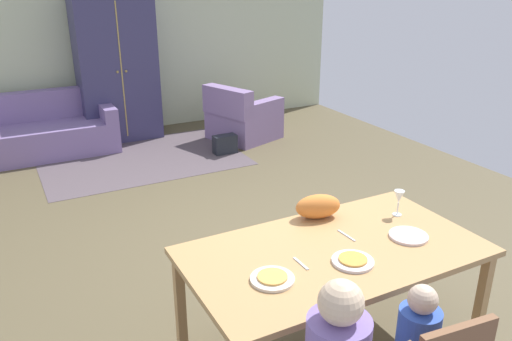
% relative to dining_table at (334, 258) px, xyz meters
% --- Properties ---
extents(ground_plane, '(7.23, 6.77, 0.02)m').
position_rel_dining_table_xyz_m(ground_plane, '(0.13, 2.22, -0.70)').
color(ground_plane, brown).
extents(back_wall, '(7.23, 0.10, 2.70)m').
position_rel_dining_table_xyz_m(back_wall, '(0.13, 5.66, 0.66)').
color(back_wall, beige).
rests_on(back_wall, ground_plane).
extents(dining_table, '(1.86, 1.02, 0.76)m').
position_rel_dining_table_xyz_m(dining_table, '(0.00, 0.00, 0.00)').
color(dining_table, tan).
rests_on(dining_table, ground_plane).
extents(plate_near_man, '(0.25, 0.25, 0.02)m').
position_rel_dining_table_xyz_m(plate_near_man, '(-0.51, -0.12, 0.07)').
color(plate_near_man, '#EFE4D0').
rests_on(plate_near_man, dining_table).
extents(pizza_near_man, '(0.17, 0.17, 0.01)m').
position_rel_dining_table_xyz_m(pizza_near_man, '(-0.51, -0.12, 0.09)').
color(pizza_near_man, '#E3A54C').
rests_on(pizza_near_man, plate_near_man).
extents(plate_near_child, '(0.25, 0.25, 0.02)m').
position_rel_dining_table_xyz_m(plate_near_child, '(0.00, -0.18, 0.07)').
color(plate_near_child, silver).
rests_on(plate_near_child, dining_table).
extents(pizza_near_child, '(0.17, 0.17, 0.01)m').
position_rel_dining_table_xyz_m(pizza_near_child, '(0.00, -0.18, 0.09)').
color(pizza_near_child, gold).
rests_on(pizza_near_child, plate_near_child).
extents(plate_near_woman, '(0.25, 0.25, 0.02)m').
position_rel_dining_table_xyz_m(plate_near_woman, '(0.51, -0.10, 0.07)').
color(plate_near_woman, silver).
rests_on(plate_near_woman, dining_table).
extents(wine_glass, '(0.07, 0.07, 0.19)m').
position_rel_dining_table_xyz_m(wine_glass, '(0.67, 0.18, 0.20)').
color(wine_glass, silver).
rests_on(wine_glass, dining_table).
extents(fork, '(0.02, 0.15, 0.01)m').
position_rel_dining_table_xyz_m(fork, '(-0.28, -0.05, 0.07)').
color(fork, silver).
rests_on(fork, dining_table).
extents(knife, '(0.02, 0.17, 0.01)m').
position_rel_dining_table_xyz_m(knife, '(0.17, 0.10, 0.07)').
color(knife, silver).
rests_on(knife, dining_table).
extents(cat, '(0.35, 0.23, 0.17)m').
position_rel_dining_table_xyz_m(cat, '(0.15, 0.41, 0.15)').
color(cat, orange).
rests_on(cat, dining_table).
extents(area_rug, '(2.60, 1.80, 0.01)m').
position_rel_dining_table_xyz_m(area_rug, '(-0.08, 4.20, -0.69)').
color(area_rug, '#54484E').
rests_on(area_rug, ground_plane).
extents(couch, '(1.92, 0.86, 0.82)m').
position_rel_dining_table_xyz_m(couch, '(-1.20, 5.06, -0.39)').
color(couch, slate).
rests_on(couch, ground_plane).
extents(armchair, '(1.09, 1.09, 0.82)m').
position_rel_dining_table_xyz_m(armchair, '(1.51, 4.38, -0.38)').
color(armchair, gray).
rests_on(armchair, ground_plane).
extents(armoire, '(1.10, 0.59, 2.10)m').
position_rel_dining_table_xyz_m(armoire, '(-0.06, 5.27, 0.36)').
color(armoire, '#37345B').
rests_on(armoire, ground_plane).
extents(handbag, '(0.32, 0.16, 0.26)m').
position_rel_dining_table_xyz_m(handbag, '(1.02, 3.90, -0.56)').
color(handbag, '#1F232A').
rests_on(handbag, ground_plane).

